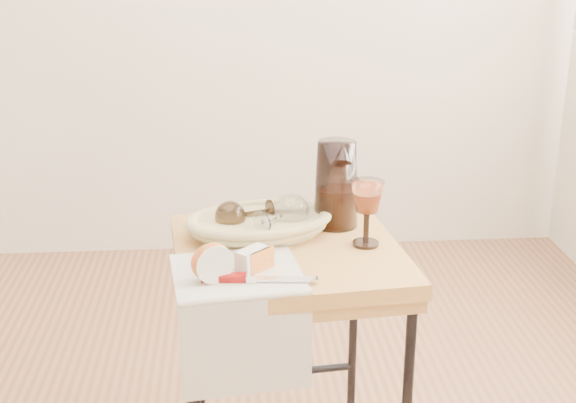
{
  "coord_description": "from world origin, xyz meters",
  "views": [
    {
      "loc": [
        0.31,
        -1.52,
        1.39
      ],
      "look_at": [
        0.44,
        0.17,
        0.79
      ],
      "focal_mm": 48.74,
      "sensor_mm": 36.0,
      "label": 1
    }
  ],
  "objects_px": {
    "goblet_lying_b": "(279,216)",
    "pitcher": "(336,184)",
    "tea_towel": "(237,273)",
    "wine_goblet": "(367,213)",
    "table_knife": "(255,277)",
    "goblet_lying_a": "(248,214)",
    "bread_basket": "(259,225)",
    "apple_half": "(211,262)",
    "side_table": "(287,370)"
  },
  "relations": [
    {
      "from": "goblet_lying_a",
      "to": "pitcher",
      "type": "xyz_separation_m",
      "value": [
        0.22,
        0.04,
        0.06
      ]
    },
    {
      "from": "tea_towel",
      "to": "side_table",
      "type": "bearing_deg",
      "value": 43.11
    },
    {
      "from": "wine_goblet",
      "to": "apple_half",
      "type": "distance_m",
      "value": 0.41
    },
    {
      "from": "pitcher",
      "to": "tea_towel",
      "type": "bearing_deg",
      "value": -123.11
    },
    {
      "from": "goblet_lying_a",
      "to": "table_knife",
      "type": "height_order",
      "value": "goblet_lying_a"
    },
    {
      "from": "apple_half",
      "to": "table_knife",
      "type": "height_order",
      "value": "apple_half"
    },
    {
      "from": "side_table",
      "to": "pitcher",
      "type": "bearing_deg",
      "value": 44.7
    },
    {
      "from": "goblet_lying_a",
      "to": "apple_half",
      "type": "xyz_separation_m",
      "value": [
        -0.08,
        -0.28,
        -0.0
      ]
    },
    {
      "from": "tea_towel",
      "to": "wine_goblet",
      "type": "xyz_separation_m",
      "value": [
        0.31,
        0.14,
        0.08
      ]
    },
    {
      "from": "goblet_lying_a",
      "to": "wine_goblet",
      "type": "xyz_separation_m",
      "value": [
        0.28,
        -0.1,
        0.03
      ]
    },
    {
      "from": "tea_towel",
      "to": "goblet_lying_b",
      "type": "bearing_deg",
      "value": 55.33
    },
    {
      "from": "pitcher",
      "to": "table_knife",
      "type": "xyz_separation_m",
      "value": [
        -0.22,
        -0.33,
        -0.09
      ]
    },
    {
      "from": "table_knife",
      "to": "side_table",
      "type": "bearing_deg",
      "value": 71.73
    },
    {
      "from": "side_table",
      "to": "apple_half",
      "type": "distance_m",
      "value": 0.46
    },
    {
      "from": "side_table",
      "to": "table_knife",
      "type": "height_order",
      "value": "table_knife"
    },
    {
      "from": "goblet_lying_b",
      "to": "pitcher",
      "type": "relative_size",
      "value": 0.55
    },
    {
      "from": "tea_towel",
      "to": "goblet_lying_a",
      "type": "relative_size",
      "value": 2.22
    },
    {
      "from": "tea_towel",
      "to": "goblet_lying_b",
      "type": "height_order",
      "value": "goblet_lying_b"
    },
    {
      "from": "table_knife",
      "to": "tea_towel",
      "type": "bearing_deg",
      "value": 131.25
    },
    {
      "from": "tea_towel",
      "to": "wine_goblet",
      "type": "bearing_deg",
      "value": 17.11
    },
    {
      "from": "side_table",
      "to": "table_knife",
      "type": "distance_m",
      "value": 0.41
    },
    {
      "from": "pitcher",
      "to": "apple_half",
      "type": "height_order",
      "value": "pitcher"
    },
    {
      "from": "goblet_lying_a",
      "to": "bread_basket",
      "type": "bearing_deg",
      "value": 134.62
    },
    {
      "from": "goblet_lying_b",
      "to": "table_knife",
      "type": "xyz_separation_m",
      "value": [
        -0.07,
        -0.26,
        -0.04
      ]
    },
    {
      "from": "goblet_lying_a",
      "to": "tea_towel",
      "type": "bearing_deg",
      "value": 63.89
    },
    {
      "from": "wine_goblet",
      "to": "apple_half",
      "type": "relative_size",
      "value": 1.79
    },
    {
      "from": "wine_goblet",
      "to": "table_knife",
      "type": "relative_size",
      "value": 0.67
    },
    {
      "from": "bread_basket",
      "to": "tea_towel",
      "type": "bearing_deg",
      "value": -115.7
    },
    {
      "from": "goblet_lying_a",
      "to": "table_knife",
      "type": "bearing_deg",
      "value": 72.47
    },
    {
      "from": "goblet_lying_b",
      "to": "apple_half",
      "type": "bearing_deg",
      "value": -166.05
    },
    {
      "from": "wine_goblet",
      "to": "table_knife",
      "type": "height_order",
      "value": "wine_goblet"
    },
    {
      "from": "bread_basket",
      "to": "pitcher",
      "type": "bearing_deg",
      "value": 4.05
    },
    {
      "from": "apple_half",
      "to": "table_knife",
      "type": "bearing_deg",
      "value": -33.12
    },
    {
      "from": "bread_basket",
      "to": "apple_half",
      "type": "height_order",
      "value": "apple_half"
    },
    {
      "from": "goblet_lying_a",
      "to": "wine_goblet",
      "type": "height_order",
      "value": "wine_goblet"
    },
    {
      "from": "bread_basket",
      "to": "wine_goblet",
      "type": "xyz_separation_m",
      "value": [
        0.25,
        -0.09,
        0.06
      ]
    },
    {
      "from": "goblet_lying_b",
      "to": "pitcher",
      "type": "xyz_separation_m",
      "value": [
        0.15,
        0.07,
        0.05
      ]
    },
    {
      "from": "side_table",
      "to": "tea_towel",
      "type": "height_order",
      "value": "tea_towel"
    },
    {
      "from": "table_knife",
      "to": "goblet_lying_a",
      "type": "bearing_deg",
      "value": 96.05
    },
    {
      "from": "bread_basket",
      "to": "goblet_lying_b",
      "type": "bearing_deg",
      "value": -32.85
    },
    {
      "from": "apple_half",
      "to": "table_knife",
      "type": "distance_m",
      "value": 0.1
    },
    {
      "from": "goblet_lying_b",
      "to": "table_knife",
      "type": "relative_size",
      "value": 0.58
    },
    {
      "from": "goblet_lying_a",
      "to": "apple_half",
      "type": "bearing_deg",
      "value": 54.14
    },
    {
      "from": "tea_towel",
      "to": "pitcher",
      "type": "distance_m",
      "value": 0.39
    },
    {
      "from": "bread_basket",
      "to": "goblet_lying_a",
      "type": "bearing_deg",
      "value": 142.39
    },
    {
      "from": "bread_basket",
      "to": "wine_goblet",
      "type": "relative_size",
      "value": 1.98
    },
    {
      "from": "goblet_lying_a",
      "to": "goblet_lying_b",
      "type": "distance_m",
      "value": 0.08
    },
    {
      "from": "tea_towel",
      "to": "pitcher",
      "type": "bearing_deg",
      "value": 40.21
    },
    {
      "from": "bread_basket",
      "to": "pitcher",
      "type": "height_order",
      "value": "pitcher"
    },
    {
      "from": "apple_half",
      "to": "side_table",
      "type": "bearing_deg",
      "value": 22.27
    }
  ]
}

